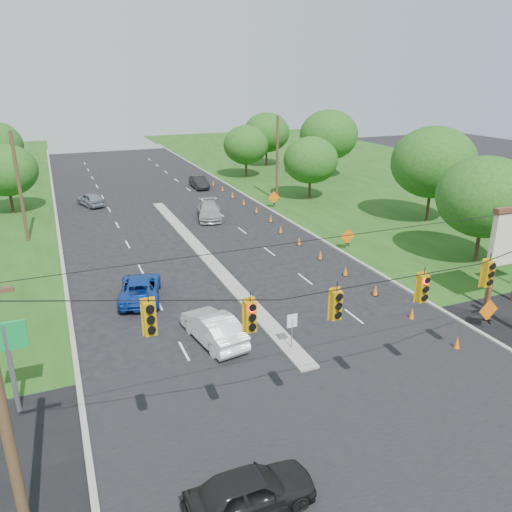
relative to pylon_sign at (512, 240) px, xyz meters
name	(u,v)px	position (x,y,z in m)	size (l,w,h in m)	color
ground	(358,424)	(-14.31, -6.20, -4.00)	(160.00, 160.00, 0.00)	black
grass_right	(507,218)	(15.69, 13.80, -4.00)	(40.00, 160.00, 0.06)	#1E4714
cross_street	(358,424)	(-14.31, -6.20, -4.00)	(160.00, 14.00, 0.02)	black
curb_left	(59,238)	(-24.41, 23.80, -4.00)	(0.25, 110.00, 0.16)	gray
curb_right	(276,214)	(-4.21, 23.80, -4.00)	(0.25, 110.00, 0.16)	gray
median	(204,256)	(-14.31, 14.80, -4.00)	(1.00, 34.00, 0.18)	gray
median_sign	(292,325)	(-14.31, -0.20, -2.54)	(0.55, 0.06, 2.05)	gray
signal_span	(383,324)	(-14.37, -7.20, 0.97)	(25.60, 0.32, 9.00)	#422D1C
utility_pole_far_left	(20,188)	(-26.81, 23.80, 0.50)	(0.28, 0.28, 9.00)	#422D1C
utility_pole_far_right	(277,159)	(-1.81, 28.80, 0.50)	(0.28, 0.28, 9.00)	#422D1C
pylon_sign	(512,240)	(0.00, 0.00, 0.00)	(5.90, 2.30, 6.12)	#59331E
cone_0	(457,343)	(-6.48, -3.20, -3.65)	(0.32, 0.32, 0.70)	orange
cone_1	(412,314)	(-6.48, 0.30, -3.65)	(0.32, 0.32, 0.70)	orange
cone_2	(375,290)	(-6.48, 3.80, -3.65)	(0.32, 0.32, 0.70)	orange
cone_3	(345,271)	(-6.48, 7.30, -3.65)	(0.32, 0.32, 0.70)	orange
cone_4	(320,255)	(-6.48, 10.80, -3.65)	(0.32, 0.32, 0.70)	orange
cone_5	(299,241)	(-6.48, 14.30, -3.65)	(0.32, 0.32, 0.70)	orange
cone_6	(281,229)	(-6.48, 17.80, -3.65)	(0.32, 0.32, 0.70)	orange
cone_7	(271,219)	(-5.88, 21.30, -3.65)	(0.32, 0.32, 0.70)	orange
cone_8	(256,210)	(-5.88, 24.80, -3.65)	(0.32, 0.32, 0.70)	orange
cone_9	(244,202)	(-5.88, 28.30, -3.65)	(0.32, 0.32, 0.70)	orange
cone_10	(232,195)	(-5.88, 31.80, -3.65)	(0.32, 0.32, 0.70)	orange
cone_11	(222,188)	(-5.88, 35.30, -3.65)	(0.32, 0.32, 0.70)	orange
cone_12	(213,183)	(-5.88, 38.80, -3.65)	(0.32, 0.32, 0.70)	orange
work_sign_0	(488,311)	(-3.51, -2.20, -2.91)	(1.27, 0.58, 1.37)	black
work_sign_1	(348,237)	(-3.51, 11.80, -2.91)	(1.27, 0.58, 1.37)	black
work_sign_2	(274,198)	(-3.51, 25.80, -2.91)	(1.27, 0.58, 1.37)	black
tree_5	(6,170)	(-28.31, 33.80, 0.34)	(5.88, 5.88, 6.86)	black
tree_7	(485,197)	(3.69, 5.80, 0.96)	(6.72, 6.72, 7.84)	black
tree_8	(433,162)	(7.69, 15.80, 1.58)	(7.56, 7.56, 8.82)	black
tree_9	(311,160)	(1.69, 27.80, 0.34)	(5.88, 5.88, 6.86)	black
tree_10	(329,135)	(9.69, 37.80, 1.58)	(7.56, 7.56, 8.82)	black
tree_11	(267,132)	(5.69, 48.80, 0.96)	(6.72, 6.72, 7.84)	black
tree_12	(246,145)	(-0.31, 41.80, 0.34)	(5.88, 5.88, 6.86)	black
black_sedan	(251,491)	(-19.80, -8.38, -3.27)	(1.72, 4.27, 1.45)	black
white_sedan	(213,328)	(-17.63, 2.22, -3.21)	(1.68, 4.82, 1.59)	white
blue_pickup	(140,288)	(-20.18, 8.95, -3.29)	(2.37, 5.14, 1.43)	#12399A
silver_car_far	(209,211)	(-10.79, 24.72, -3.24)	(2.13, 5.25, 1.52)	#9C9C9C
silver_car_oncoming	(90,199)	(-20.87, 34.07, -3.30)	(1.65, 4.11, 1.40)	gray
dark_car_receding	(199,182)	(-7.88, 38.15, -3.28)	(1.53, 4.37, 1.44)	black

